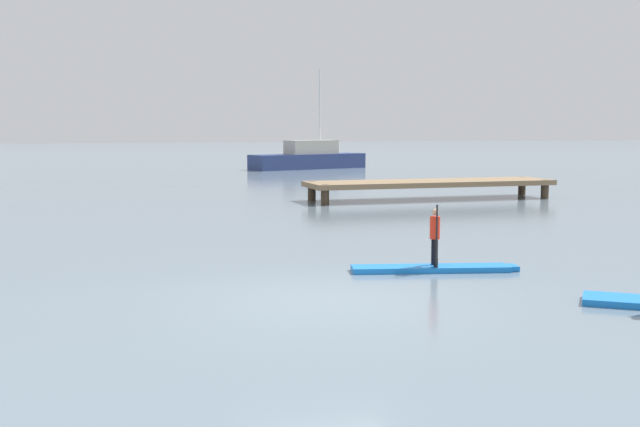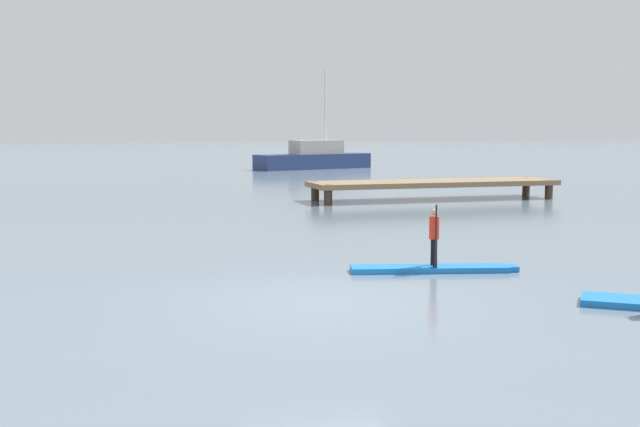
% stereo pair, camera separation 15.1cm
% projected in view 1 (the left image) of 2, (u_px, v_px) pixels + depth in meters
% --- Properties ---
extents(ground_plane, '(240.00, 240.00, 0.00)m').
position_uv_depth(ground_plane, '(328.00, 302.00, 12.01)').
color(ground_plane, slate).
extents(paddleboard_near, '(3.03, 1.14, 0.10)m').
position_uv_depth(paddleboard_near, '(434.00, 269.00, 14.51)').
color(paddleboard_near, blue).
rests_on(paddleboard_near, ground).
extents(paddler_child_solo, '(0.22, 0.37, 1.12)m').
position_uv_depth(paddler_child_solo, '(435.00, 234.00, 14.43)').
color(paddler_child_solo, black).
rests_on(paddler_child_solo, paddleboard_near).
extents(fishing_boat_green_midground, '(7.75, 4.03, 6.06)m').
position_uv_depth(fishing_boat_green_midground, '(309.00, 158.00, 49.58)').
color(fishing_boat_green_midground, navy).
rests_on(fishing_boat_green_midground, ground).
extents(floating_dock, '(8.93, 2.17, 0.68)m').
position_uv_depth(floating_dock, '(430.00, 183.00, 28.71)').
color(floating_dock, '#846B4C').
rests_on(floating_dock, ground).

